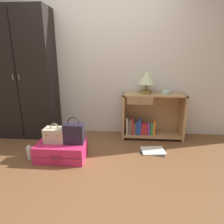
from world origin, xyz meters
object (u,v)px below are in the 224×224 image
object	(u,v)px
suitcase_large	(62,151)
handbag	(74,133)
bowl	(166,92)
train_case	(55,135)
table_lamp	(147,79)
bookshelf	(150,117)
bottle	(30,153)
open_book_on_floor	(153,151)
wardrobe	(24,76)

from	to	relation	value
suitcase_large	handbag	xyz separation A→B (m)	(0.18, 0.02, 0.26)
bowl	suitcase_large	bearing A→B (deg)	-151.20
handbag	train_case	bearing A→B (deg)	177.15
table_lamp	suitcase_large	bearing A→B (deg)	-144.03
train_case	handbag	xyz separation A→B (m)	(0.27, -0.01, 0.04)
suitcase_large	bookshelf	bearing A→B (deg)	33.84
suitcase_large	bottle	distance (m)	0.44
bottle	bowl	bearing A→B (deg)	24.51
bowl	open_book_on_floor	bearing A→B (deg)	-112.75
bookshelf	bottle	bearing A→B (deg)	-151.93
open_book_on_floor	handbag	bearing A→B (deg)	-165.52
handbag	bowl	bearing A→B (deg)	31.32
bowl	suitcase_large	world-z (taller)	bowl
train_case	open_book_on_floor	xyz separation A→B (m)	(1.37, 0.27, -0.33)
wardrobe	open_book_on_floor	world-z (taller)	wardrobe
bookshelf	table_lamp	bearing A→B (deg)	170.27
wardrobe	handbag	xyz separation A→B (m)	(1.03, -0.78, -0.68)
bookshelf	train_case	bearing A→B (deg)	-149.06
wardrobe	handbag	distance (m)	1.45
table_lamp	open_book_on_floor	size ratio (longest dim) A/B	0.90
suitcase_large	train_case	world-z (taller)	train_case
handbag	suitcase_large	bearing A→B (deg)	-172.95
handbag	bottle	world-z (taller)	handbag
handbag	open_book_on_floor	bearing A→B (deg)	14.48
suitcase_large	handbag	distance (m)	0.31
handbag	bottle	size ratio (longest dim) A/B	1.82
table_lamp	bottle	size ratio (longest dim) A/B	1.82
wardrobe	bookshelf	xyz separation A→B (m)	(2.12, 0.05, -0.68)
bowl	train_case	size ratio (longest dim) A/B	0.50
table_lamp	suitcase_large	xyz separation A→B (m)	(-1.19, -0.87, -0.89)
bookshelf	wardrobe	bearing A→B (deg)	-178.53
bookshelf	suitcase_large	bearing A→B (deg)	-146.16
handbag	bookshelf	bearing A→B (deg)	37.29
suitcase_large	open_book_on_floor	bearing A→B (deg)	13.45
suitcase_large	bottle	world-z (taller)	suitcase_large
table_lamp	handbag	bearing A→B (deg)	-140.17
bowl	train_case	world-z (taller)	bowl
table_lamp	handbag	xyz separation A→B (m)	(-1.01, -0.84, -0.64)
wardrobe	bowl	xyz separation A→B (m)	(2.35, 0.03, -0.25)
wardrobe	bottle	xyz separation A→B (m)	(0.41, -0.85, -0.95)
bottle	handbag	bearing A→B (deg)	7.34
open_book_on_floor	train_case	bearing A→B (deg)	-168.84
table_lamp	train_case	xyz separation A→B (m)	(-1.28, -0.83, -0.68)
bookshelf	handbag	size ratio (longest dim) A/B	2.78
wardrobe	suitcase_large	world-z (taller)	wardrobe
suitcase_large	open_book_on_floor	xyz separation A→B (m)	(1.28, 0.31, -0.11)
train_case	suitcase_large	bearing A→B (deg)	-21.78
bookshelf	bottle	xyz separation A→B (m)	(-1.70, -0.91, -0.27)
wardrobe	bookshelf	world-z (taller)	wardrobe
bowl	handbag	bearing A→B (deg)	-148.68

